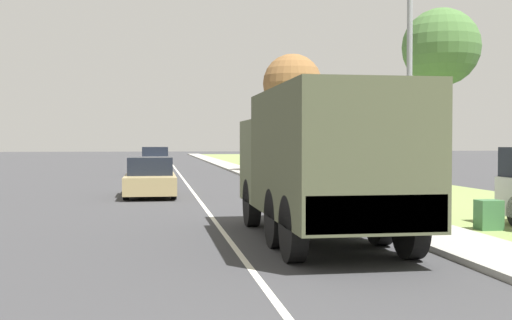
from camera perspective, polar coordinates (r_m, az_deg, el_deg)
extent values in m
plane|color=#38383A|center=(42.87, -6.90, -1.15)|extent=(180.00, 180.00, 0.00)
cube|color=silver|center=(42.87, -6.90, -1.14)|extent=(0.12, 120.00, 0.00)
cube|color=#9E9B93|center=(43.27, -0.93, -1.03)|extent=(1.80, 120.00, 0.12)
cube|color=olive|center=(44.10, 4.74, -1.05)|extent=(7.00, 120.00, 0.02)
cube|color=#545B3D|center=(16.10, 3.32, -0.06)|extent=(2.44, 2.02, 2.00)
cube|color=#4C5138|center=(12.59, 6.82, 0.61)|extent=(2.44, 5.19, 2.51)
cube|color=#545B3D|center=(10.23, 10.70, -4.74)|extent=(2.31, 0.10, 0.60)
cube|color=red|center=(9.92, 5.76, -3.76)|extent=(0.12, 0.06, 0.12)
cube|color=red|center=(10.53, 15.44, -3.49)|extent=(0.12, 0.06, 0.12)
cylinder|color=black|center=(15.87, -0.39, -3.81)|extent=(0.30, 1.17, 1.17)
cylinder|color=black|center=(16.32, 7.06, -3.67)|extent=(0.30, 1.17, 1.17)
cylinder|color=black|center=(11.17, 3.32, -6.13)|extent=(0.30, 1.17, 1.17)
cylinder|color=black|center=(11.81, 13.55, -5.75)|extent=(0.30, 1.17, 1.17)
cylinder|color=black|center=(12.69, 1.81, -5.19)|extent=(0.30, 1.17, 1.17)
cylinder|color=black|center=(13.25, 10.96, -4.93)|extent=(0.30, 1.17, 1.17)
cube|color=tan|center=(24.81, -9.38, -2.05)|extent=(1.89, 4.60, 0.65)
cube|color=black|center=(24.86, -9.39, -0.51)|extent=(1.66, 2.07, 0.67)
cylinder|color=black|center=(26.30, -11.20, -2.24)|extent=(0.20, 0.64, 0.64)
cylinder|color=black|center=(26.29, -7.52, -2.22)|extent=(0.20, 0.64, 0.64)
cylinder|color=black|center=(23.37, -11.48, -2.73)|extent=(0.20, 0.64, 0.64)
cylinder|color=black|center=(23.36, -7.33, -2.71)|extent=(0.20, 0.64, 0.64)
cube|color=#B7BABF|center=(41.20, -8.96, -0.48)|extent=(1.83, 4.32, 0.78)
cube|color=black|center=(41.27, -8.96, 0.61)|extent=(1.61, 1.94, 0.78)
cylinder|color=black|center=(42.60, -10.05, -0.75)|extent=(0.20, 0.64, 0.64)
cylinder|color=black|center=(42.60, -7.86, -0.74)|extent=(0.20, 0.64, 0.64)
cylinder|color=black|center=(39.84, -10.12, -0.91)|extent=(0.20, 0.64, 0.64)
cylinder|color=black|center=(39.84, -7.79, -0.90)|extent=(0.20, 0.64, 0.64)
cylinder|color=gray|center=(16.56, 13.47, 5.73)|extent=(0.14, 0.14, 6.33)
cylinder|color=brown|center=(28.29, 16.07, 2.62)|extent=(0.36, 0.36, 5.16)
sphere|color=#477038|center=(28.56, 16.13, 9.61)|extent=(3.28, 3.28, 3.28)
cylinder|color=brown|center=(43.27, 3.24, 2.15)|extent=(0.31, 0.31, 4.88)
sphere|color=brown|center=(43.44, 3.25, 6.81)|extent=(3.97, 3.97, 3.97)
cube|color=#3D7042|center=(16.07, 19.98, -4.61)|extent=(0.55, 0.45, 0.70)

